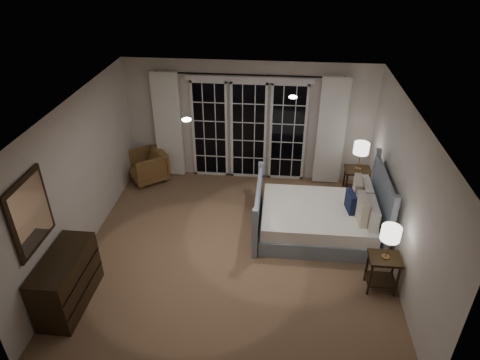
# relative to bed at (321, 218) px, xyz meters

# --- Properties ---
(floor) EXTENTS (5.00, 5.00, 0.00)m
(floor) POSITION_rel_bed_xyz_m (-1.42, -0.60, -0.32)
(floor) COLOR brown
(floor) RESTS_ON ground
(ceiling) EXTENTS (5.00, 5.00, 0.00)m
(ceiling) POSITION_rel_bed_xyz_m (-1.42, -0.60, 2.18)
(ceiling) COLOR silver
(ceiling) RESTS_ON wall_back
(wall_left) EXTENTS (0.02, 5.00, 2.50)m
(wall_left) POSITION_rel_bed_xyz_m (-3.92, -0.60, 0.93)
(wall_left) COLOR silver
(wall_left) RESTS_ON floor
(wall_right) EXTENTS (0.02, 5.00, 2.50)m
(wall_right) POSITION_rel_bed_xyz_m (1.08, -0.60, 0.93)
(wall_right) COLOR silver
(wall_right) RESTS_ON floor
(wall_back) EXTENTS (5.00, 0.02, 2.50)m
(wall_back) POSITION_rel_bed_xyz_m (-1.42, 1.90, 0.93)
(wall_back) COLOR silver
(wall_back) RESTS_ON floor
(wall_front) EXTENTS (5.00, 0.02, 2.50)m
(wall_front) POSITION_rel_bed_xyz_m (-1.42, -3.10, 0.93)
(wall_front) COLOR silver
(wall_front) RESTS_ON floor
(french_doors) EXTENTS (2.50, 0.04, 2.20)m
(french_doors) POSITION_rel_bed_xyz_m (-1.42, 1.86, 0.77)
(french_doors) COLOR black
(french_doors) RESTS_ON wall_back
(curtain_rod) EXTENTS (3.50, 0.03, 0.03)m
(curtain_rod) POSITION_rel_bed_xyz_m (-1.42, 1.80, 1.93)
(curtain_rod) COLOR black
(curtain_rod) RESTS_ON wall_back
(curtain_left) EXTENTS (0.55, 0.10, 2.25)m
(curtain_left) POSITION_rel_bed_xyz_m (-3.07, 1.78, 0.83)
(curtain_left) COLOR white
(curtain_left) RESTS_ON curtain_rod
(curtain_right) EXTENTS (0.55, 0.10, 2.25)m
(curtain_right) POSITION_rel_bed_xyz_m (0.23, 1.78, 0.83)
(curtain_right) COLOR white
(curtain_right) RESTS_ON curtain_rod
(downlight_a) EXTENTS (0.12, 0.12, 0.01)m
(downlight_a) POSITION_rel_bed_xyz_m (-0.62, 0.00, 2.17)
(downlight_a) COLOR white
(downlight_a) RESTS_ON ceiling
(downlight_b) EXTENTS (0.12, 0.12, 0.01)m
(downlight_b) POSITION_rel_bed_xyz_m (-2.02, -1.00, 2.17)
(downlight_b) COLOR white
(downlight_b) RESTS_ON ceiling
(bed) EXTENTS (2.12, 1.51, 1.23)m
(bed) POSITION_rel_bed_xyz_m (0.00, 0.00, 0.00)
(bed) COLOR #8692A2
(bed) RESTS_ON floor
(nightstand_left) EXTENTS (0.46, 0.37, 0.60)m
(nightstand_left) POSITION_rel_bed_xyz_m (0.81, -1.27, 0.07)
(nightstand_left) COLOR black
(nightstand_left) RESTS_ON floor
(nightstand_right) EXTENTS (0.49, 0.39, 0.64)m
(nightstand_right) POSITION_rel_bed_xyz_m (0.76, 1.24, 0.10)
(nightstand_right) COLOR black
(nightstand_right) RESTS_ON floor
(lamp_left) EXTENTS (0.28, 0.28, 0.54)m
(lamp_left) POSITION_rel_bed_xyz_m (0.81, -1.27, 0.71)
(lamp_left) COLOR #AA7344
(lamp_left) RESTS_ON nightstand_left
(lamp_right) EXTENTS (0.29, 0.29, 0.56)m
(lamp_right) POSITION_rel_bed_xyz_m (0.76, 1.24, 0.77)
(lamp_right) COLOR #AA7344
(lamp_right) RESTS_ON nightstand_right
(armchair) EXTENTS (1.01, 1.00, 0.66)m
(armchair) POSITION_rel_bed_xyz_m (-3.52, 1.50, 0.01)
(armchair) COLOR brown
(armchair) RESTS_ON floor
(dresser) EXTENTS (0.50, 1.18, 0.84)m
(dresser) POSITION_rel_bed_xyz_m (-3.65, -1.99, 0.10)
(dresser) COLOR black
(dresser) RESTS_ON floor
(mirror) EXTENTS (0.05, 0.85, 1.00)m
(mirror) POSITION_rel_bed_xyz_m (-3.89, -1.99, 1.23)
(mirror) COLOR black
(mirror) RESTS_ON wall_left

